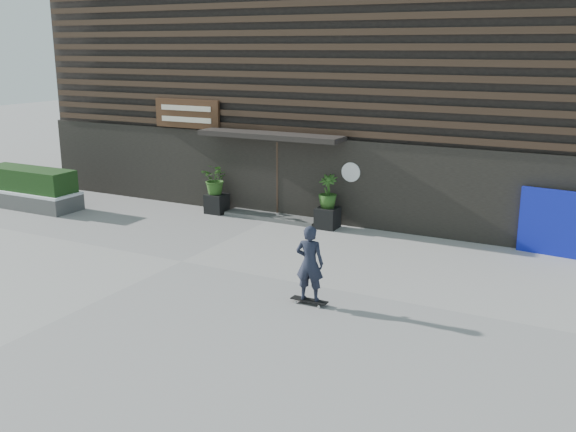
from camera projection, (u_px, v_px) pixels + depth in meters
The scene contains 12 objects.
ground at pixel (182, 261), 15.86m from camera, with size 80.00×80.00×0.00m, color #9E9A96.
entrance_step at pixel (273, 217), 19.79m from camera, with size 3.00×0.80×0.12m, color #4C4D4A.
planter_pot_left at pixel (217, 204), 20.41m from camera, with size 0.60×0.60×0.60m, color black.
bamboo_left at pixel (216, 179), 20.21m from camera, with size 0.86×0.75×0.96m, color #2D591E.
planter_pot_right at pixel (327, 218), 18.71m from camera, with size 0.60×0.60×0.60m, color black.
bamboo_right at pixel (328, 191), 18.51m from camera, with size 0.54×0.54×0.96m, color #2D591E.
raised_bed at pixel (31, 200), 21.15m from camera, with size 3.50×1.20×0.50m, color #494946.
snow_layer at pixel (30, 191), 21.08m from camera, with size 3.50×1.20×0.08m, color white.
hedge at pixel (29, 179), 20.98m from camera, with size 3.30×1.00×0.70m, color #173513.
blue_tarp at pixel (556, 223), 16.11m from camera, with size 1.78×0.12×1.67m, color #0C14A0.
building at pixel (344, 77), 23.39m from camera, with size 18.00×11.00×8.00m.
skateboarder at pixel (310, 264), 13.02m from camera, with size 0.78×0.46×1.66m.
Camera 1 is at (9.28, -12.15, 5.08)m, focal length 40.69 mm.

